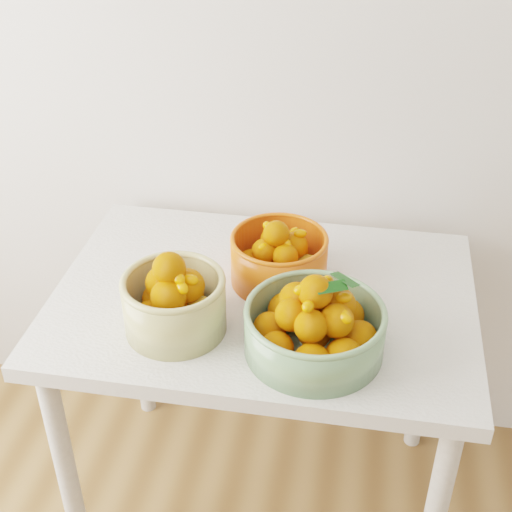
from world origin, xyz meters
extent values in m
cube|color=silver|center=(-0.26, 1.60, 0.73)|extent=(1.00, 0.70, 0.04)
cylinder|color=silver|center=(-0.70, 1.31, 0.35)|extent=(0.05, 0.05, 0.71)
cylinder|color=silver|center=(-0.70, 1.89, 0.35)|extent=(0.05, 0.05, 0.71)
cylinder|color=silver|center=(0.18, 1.89, 0.35)|extent=(0.05, 0.05, 0.71)
cylinder|color=tan|center=(-0.43, 1.44, 0.81)|extent=(0.25, 0.25, 0.13)
torus|color=tan|center=(-0.43, 1.44, 0.88)|extent=(0.25, 0.25, 0.02)
sphere|color=#D1660C|center=(-0.37, 1.44, 0.80)|extent=(0.07, 0.07, 0.07)
sphere|color=#D05801|center=(-0.41, 1.50, 0.80)|extent=(0.07, 0.07, 0.07)
sphere|color=#D05801|center=(-0.48, 1.47, 0.80)|extent=(0.07, 0.07, 0.07)
sphere|color=#D05801|center=(-0.48, 1.41, 0.80)|extent=(0.07, 0.07, 0.07)
sphere|color=#D05801|center=(-0.41, 1.39, 0.80)|extent=(0.08, 0.08, 0.08)
sphere|color=#D05801|center=(-0.43, 1.44, 0.80)|extent=(0.07, 0.07, 0.07)
sphere|color=#D05801|center=(-0.40, 1.46, 0.86)|extent=(0.08, 0.08, 0.08)
sphere|color=#D05801|center=(-0.46, 1.46, 0.86)|extent=(0.08, 0.08, 0.08)
sphere|color=#D05801|center=(-0.43, 1.41, 0.86)|extent=(0.08, 0.08, 0.08)
sphere|color=#D05801|center=(-0.44, 1.44, 0.91)|extent=(0.07, 0.07, 0.07)
ellipsoid|color=orange|center=(-0.41, 1.42, 0.90)|extent=(0.05, 0.04, 0.04)
ellipsoid|color=orange|center=(-0.39, 1.44, 0.89)|extent=(0.04, 0.03, 0.03)
ellipsoid|color=orange|center=(-0.43, 1.44, 0.88)|extent=(0.05, 0.04, 0.03)
ellipsoid|color=orange|center=(-0.40, 1.41, 0.89)|extent=(0.05, 0.05, 0.04)
cylinder|color=#6E9467|center=(-0.12, 1.42, 0.80)|extent=(0.39, 0.39, 0.10)
torus|color=#6E9467|center=(-0.12, 1.42, 0.85)|extent=(0.39, 0.39, 0.01)
sphere|color=#D05801|center=(-0.02, 1.41, 0.80)|extent=(0.08, 0.08, 0.08)
sphere|color=#D05801|center=(-0.05, 1.49, 0.80)|extent=(0.08, 0.08, 0.08)
sphere|color=#D05801|center=(-0.11, 1.51, 0.80)|extent=(0.07, 0.07, 0.07)
sphere|color=#D05801|center=(-0.19, 1.48, 0.80)|extent=(0.08, 0.08, 0.08)
sphere|color=#D05801|center=(-0.21, 1.42, 0.80)|extent=(0.07, 0.07, 0.07)
sphere|color=#D05801|center=(-0.19, 1.36, 0.80)|extent=(0.07, 0.07, 0.07)
sphere|color=#D05801|center=(-0.11, 1.32, 0.80)|extent=(0.08, 0.08, 0.08)
sphere|color=#D05801|center=(-0.05, 1.35, 0.80)|extent=(0.08, 0.08, 0.08)
sphere|color=#D05801|center=(-0.12, 1.42, 0.80)|extent=(0.07, 0.07, 0.07)
sphere|color=#D05801|center=(-0.07, 1.45, 0.86)|extent=(0.08, 0.08, 0.08)
sphere|color=#D05801|center=(-0.12, 1.47, 0.86)|extent=(0.08, 0.08, 0.08)
sphere|color=#D05801|center=(-0.16, 1.45, 0.86)|extent=(0.08, 0.08, 0.08)
sphere|color=#D05801|center=(-0.17, 1.40, 0.86)|extent=(0.07, 0.07, 0.07)
sphere|color=#D05801|center=(-0.12, 1.37, 0.86)|extent=(0.07, 0.07, 0.07)
sphere|color=#D05801|center=(-0.07, 1.39, 0.86)|extent=(0.07, 0.07, 0.07)
sphere|color=#D05801|center=(-0.12, 1.42, 0.91)|extent=(0.07, 0.07, 0.07)
ellipsoid|color=orange|center=(-0.12, 1.42, 0.90)|extent=(0.05, 0.04, 0.03)
ellipsoid|color=orange|center=(-0.10, 1.44, 0.88)|extent=(0.05, 0.04, 0.03)
ellipsoid|color=orange|center=(-0.12, 1.41, 0.89)|extent=(0.04, 0.04, 0.03)
ellipsoid|color=orange|center=(-0.06, 1.38, 0.88)|extent=(0.05, 0.04, 0.03)
ellipsoid|color=orange|center=(-0.06, 1.39, 0.88)|extent=(0.05, 0.04, 0.03)
ellipsoid|color=orange|center=(-0.15, 1.41, 0.91)|extent=(0.04, 0.04, 0.04)
ellipsoid|color=orange|center=(-0.12, 1.46, 0.89)|extent=(0.03, 0.04, 0.04)
ellipsoid|color=orange|center=(-0.13, 1.36, 0.91)|extent=(0.04, 0.04, 0.04)
ellipsoid|color=orange|center=(-0.14, 1.44, 0.88)|extent=(0.05, 0.04, 0.03)
ellipsoid|color=orange|center=(-0.07, 1.41, 0.87)|extent=(0.04, 0.03, 0.04)
ellipsoid|color=orange|center=(-0.13, 1.43, 0.90)|extent=(0.05, 0.04, 0.03)
ellipsoid|color=orange|center=(-0.10, 1.43, 0.91)|extent=(0.04, 0.04, 0.03)
ellipsoid|color=orange|center=(-0.10, 1.46, 0.91)|extent=(0.04, 0.05, 0.03)
ellipsoid|color=orange|center=(-0.06, 1.43, 0.89)|extent=(0.04, 0.03, 0.03)
ellipsoid|color=orange|center=(-0.11, 1.44, 0.88)|extent=(0.04, 0.04, 0.04)
cylinder|color=#EC4D12|center=(-0.23, 1.66, 0.81)|extent=(0.28, 0.28, 0.12)
torus|color=#EC4D12|center=(-0.23, 1.66, 0.87)|extent=(0.28, 0.28, 0.01)
sphere|color=#D1660C|center=(-0.16, 1.66, 0.79)|extent=(0.07, 0.07, 0.07)
sphere|color=#D05801|center=(-0.20, 1.72, 0.79)|extent=(0.06, 0.06, 0.06)
sphere|color=#D05801|center=(-0.26, 1.72, 0.79)|extent=(0.07, 0.07, 0.07)
sphere|color=#D05801|center=(-0.30, 1.66, 0.79)|extent=(0.06, 0.06, 0.06)
sphere|color=#D05801|center=(-0.27, 1.60, 0.79)|extent=(0.07, 0.07, 0.07)
sphere|color=#D05801|center=(-0.19, 1.60, 0.79)|extent=(0.07, 0.07, 0.07)
sphere|color=#D05801|center=(-0.23, 1.66, 0.79)|extent=(0.06, 0.06, 0.06)
sphere|color=#D05801|center=(-0.20, 1.68, 0.84)|extent=(0.07, 0.07, 0.07)
sphere|color=#D05801|center=(-0.25, 1.69, 0.84)|extent=(0.06, 0.06, 0.06)
sphere|color=#D05801|center=(-0.26, 1.64, 0.84)|extent=(0.06, 0.06, 0.06)
sphere|color=#D05801|center=(-0.21, 1.63, 0.84)|extent=(0.06, 0.06, 0.06)
sphere|color=#D05801|center=(-0.24, 1.66, 0.89)|extent=(0.06, 0.06, 0.06)
ellipsoid|color=orange|center=(-0.26, 1.63, 0.86)|extent=(0.04, 0.04, 0.03)
ellipsoid|color=orange|center=(-0.18, 1.68, 0.88)|extent=(0.04, 0.04, 0.03)
ellipsoid|color=orange|center=(-0.20, 1.70, 0.86)|extent=(0.04, 0.04, 0.04)
ellipsoid|color=orange|center=(-0.26, 1.70, 0.88)|extent=(0.04, 0.04, 0.03)
ellipsoid|color=orange|center=(-0.25, 1.68, 0.86)|extent=(0.04, 0.04, 0.03)
ellipsoid|color=orange|center=(-0.24, 1.68, 0.86)|extent=(0.04, 0.04, 0.03)
ellipsoid|color=orange|center=(-0.25, 1.65, 0.88)|extent=(0.04, 0.04, 0.03)
ellipsoid|color=orange|center=(-0.21, 1.65, 0.87)|extent=(0.04, 0.04, 0.02)
camera|label=1|loc=(-0.04, 0.25, 1.77)|focal=50.00mm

